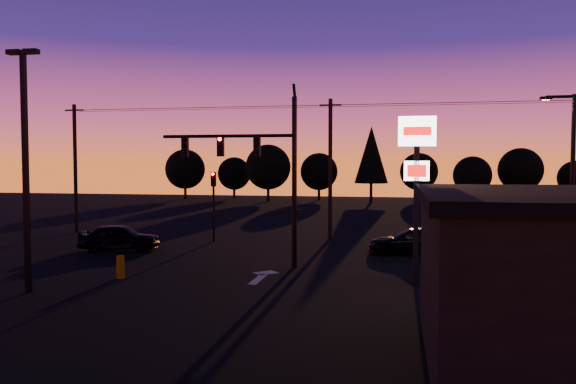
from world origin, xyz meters
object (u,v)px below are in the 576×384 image
object	(u,v)px
secondary_signal	(213,196)
car_right	(414,241)
parking_lot_light	(25,154)
pylon_sign	(417,163)
streetlight	(570,174)
bollard	(120,267)
suv_parked	(532,288)
traffic_signal_mast	(261,163)
car_left	(120,237)

from	to	relation	value
secondary_signal	car_right	distance (m)	12.59
parking_lot_light	pylon_sign	size ratio (longest dim) A/B	1.34
car_right	streetlight	bearing A→B (deg)	60.41
pylon_sign	streetlight	world-z (taller)	streetlight
car_right	bollard	bearing A→B (deg)	-57.55
parking_lot_light	car_right	bearing A→B (deg)	39.15
streetlight	suv_parked	distance (m)	8.44
streetlight	traffic_signal_mast	bearing A→B (deg)	-173.86
parking_lot_light	car_right	world-z (taller)	parking_lot_light
parking_lot_light	streetlight	size ratio (longest dim) A/B	1.14
pylon_sign	streetlight	bearing A→B (deg)	30.08
secondary_signal	streetlight	distance (m)	19.89
car_left	traffic_signal_mast	bearing A→B (deg)	-119.45
traffic_signal_mast	parking_lot_light	bearing A→B (deg)	-136.63
secondary_signal	car_right	size ratio (longest dim) A/B	0.89
bollard	car_right	world-z (taller)	car_right
secondary_signal	car_left	bearing A→B (deg)	-132.40
secondary_signal	pylon_sign	world-z (taller)	pylon_sign
pylon_sign	suv_parked	xyz separation A→B (m)	(3.84, -2.88, -4.30)
secondary_signal	suv_parked	world-z (taller)	secondary_signal
pylon_sign	car_right	world-z (taller)	pylon_sign
bollard	secondary_signal	bearing A→B (deg)	88.34
traffic_signal_mast	car_right	bearing A→B (deg)	34.22
car_left	car_right	size ratio (longest dim) A/B	0.90
car_left	streetlight	bearing A→B (deg)	-104.41
secondary_signal	parking_lot_light	xyz separation A→B (m)	(-2.50, -14.49, 2.41)
parking_lot_light	bollard	size ratio (longest dim) A/B	9.46
traffic_signal_mast	pylon_sign	xyz separation A→B (m)	(7.10, -2.49, -0.02)
bollard	car_right	size ratio (longest dim) A/B	0.20
traffic_signal_mast	pylon_sign	bearing A→B (deg)	-19.36
traffic_signal_mast	parking_lot_light	xyz separation A→B (m)	(-7.40, -6.99, 0.33)
pylon_sign	suv_parked	size ratio (longest dim) A/B	1.54
suv_parked	bollard	bearing A→B (deg)	145.94
secondary_signal	parking_lot_light	bearing A→B (deg)	-99.79
traffic_signal_mast	secondary_signal	xyz separation A→B (m)	(-4.90, 7.49, -2.07)
secondary_signal	parking_lot_light	distance (m)	14.90
traffic_signal_mast	bollard	xyz separation A→B (m)	(-5.23, -3.90, -4.45)
bollard	suv_parked	bearing A→B (deg)	-5.20
traffic_signal_mast	suv_parked	size ratio (longest dim) A/B	1.94
pylon_sign	car_left	size ratio (longest dim) A/B	1.54
bollard	suv_parked	xyz separation A→B (m)	(16.17, -1.47, 0.13)
bollard	car_left	bearing A→B (deg)	118.06
traffic_signal_mast	bollard	size ratio (longest dim) A/B	8.88
car_left	car_right	xyz separation A→B (m)	(16.18, 1.86, -0.04)
pylon_sign	suv_parked	bearing A→B (deg)	-36.87
pylon_sign	car_right	bearing A→B (deg)	88.94
traffic_signal_mast	secondary_signal	size ratio (longest dim) A/B	1.97
traffic_signal_mast	parking_lot_light	size ratio (longest dim) A/B	0.94
streetlight	bollard	world-z (taller)	streetlight
pylon_sign	bollard	bearing A→B (deg)	-173.50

